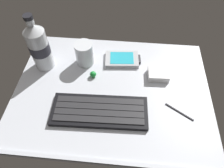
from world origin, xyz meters
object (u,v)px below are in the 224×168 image
Objects in this scene: water_bottle at (39,46)px; trackball_mouse at (93,74)px; handheld_device at (122,59)px; charger_block at (158,74)px; stylus_pen at (179,112)px; keyboard at (99,111)px; juice_cup at (85,54)px.

water_bottle is 9.45× the size of trackball_mouse.
handheld_device is at bearing 41.44° from trackball_mouse.
handheld_device is at bearing 153.49° from charger_block.
stylus_pen is at bearing -22.27° from trackball_mouse.
juice_cup is (-7.81, 20.37, 3.10)cm from keyboard.
trackball_mouse is (-4.03, 13.89, 0.29)cm from keyboard.
juice_cup is 0.41× the size of water_bottle.
stylus_pen is (18.74, -19.98, -0.38)cm from handheld_device.
keyboard is at bearing -38.65° from water_bottle.
charger_block reaches higher than trackball_mouse.
keyboard is 22.04cm from juice_cup.
stylus_pen is (24.24, 2.31, -0.46)cm from keyboard.
handheld_device is 27.40cm from stylus_pen.
keyboard is 29.27cm from water_bottle.
charger_block is 0.74× the size of stylus_pen.
water_bottle reaches higher than trackball_mouse.
handheld_device is at bearing 8.22° from juice_cup.
water_bottle is 2.19× the size of stylus_pen.
juice_cup is 15.29cm from water_bottle.
charger_block is (40.22, -1.63, -7.81)cm from water_bottle.
water_bottle reaches higher than stylus_pen.
charger_block is (18.28, 15.92, 0.39)cm from keyboard.
water_bottle is 41.01cm from charger_block.
water_bottle is 19.92cm from trackball_mouse.
trackball_mouse reaches higher than keyboard.
keyboard is at bearing -69.02° from juice_cup.
trackball_mouse is 0.23× the size of stylus_pen.
water_bottle is 2.97× the size of charger_block.
water_bottle is at bearing -165.59° from stylus_pen.
stylus_pen is at bearing -66.36° from charger_block.
stylus_pen is (5.96, -13.61, -0.85)cm from charger_block.
charger_block reaches higher than keyboard.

